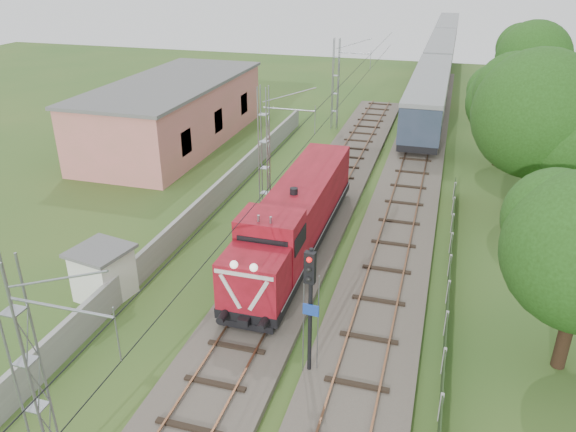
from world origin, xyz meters
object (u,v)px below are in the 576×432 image
(locomotive, at_px, (296,217))
(coach_rake, at_px, (441,53))
(signal_post, at_px, (310,293))
(relay_hut, at_px, (103,273))

(locomotive, bearing_deg, coach_rake, 84.63)
(coach_rake, relative_size, signal_post, 13.28)
(coach_rake, xyz_separation_m, signal_post, (-1.89, -62.50, 1.10))
(locomotive, height_order, relay_hut, locomotive)
(signal_post, height_order, relay_hut, signal_post)
(coach_rake, distance_m, relay_hut, 61.10)
(locomotive, height_order, signal_post, signal_post)
(coach_rake, height_order, relay_hut, coach_rake)
(signal_post, xyz_separation_m, relay_hut, (-10.51, 2.69, -2.51))
(signal_post, distance_m, relay_hut, 11.13)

